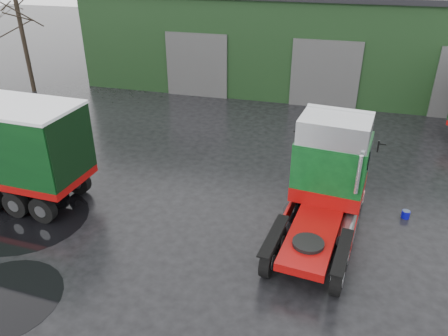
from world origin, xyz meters
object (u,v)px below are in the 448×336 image
at_px(tree_left, 21,26).
at_px(wash_bucket, 406,214).
at_px(warehouse, 333,36).
at_px(hero_tractor, 321,190).
at_px(tree_back_b, 437,11).

bearing_deg(tree_left, wash_bucket, -22.45).
height_order(warehouse, wash_bucket, warehouse).
xyz_separation_m(hero_tractor, tree_back_b, (7.17, 29.74, 1.78)).
bearing_deg(warehouse, tree_back_b, 51.34).
height_order(tree_left, tree_back_b, tree_left).
xyz_separation_m(warehouse, tree_back_b, (8.00, 10.00, 0.59)).
xyz_separation_m(hero_tractor, tree_left, (-19.83, 11.74, 2.28)).
distance_m(hero_tractor, tree_left, 23.16).
xyz_separation_m(warehouse, tree_left, (-19.00, -8.00, 1.09)).
relative_size(warehouse, tree_back_b, 4.32).
relative_size(warehouse, wash_bucket, 107.87).
distance_m(warehouse, tree_back_b, 12.82).
height_order(warehouse, tree_left, tree_left).
relative_size(wash_bucket, tree_back_b, 0.04).
bearing_deg(hero_tractor, tree_left, 155.93).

